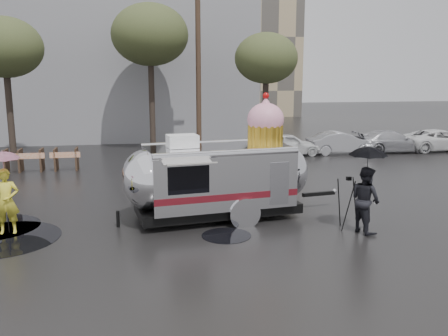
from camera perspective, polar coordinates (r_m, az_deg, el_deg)
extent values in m
plane|color=black|center=(12.67, -5.89, -8.31)|extent=(120.00, 120.00, 0.00)
cylinder|color=black|center=(12.74, 0.29, -8.12)|extent=(1.32, 1.32, 0.01)
cylinder|color=black|center=(13.80, -25.26, -7.70)|extent=(3.02, 3.02, 0.01)
cube|color=slate|center=(36.13, -15.92, 14.32)|extent=(22.00, 12.00, 13.00)
cylinder|color=#473323|center=(26.15, -3.10, 11.72)|extent=(0.28, 0.28, 9.00)
cylinder|color=#382D26|center=(25.69, -24.44, 7.26)|extent=(0.32, 0.32, 5.85)
ellipsoid|color=#37421F|center=(25.69, -24.91, 13.04)|extent=(3.64, 3.64, 2.86)
cylinder|color=#382D26|center=(26.95, -8.70, 9.20)|extent=(0.32, 0.32, 6.75)
ellipsoid|color=#37421F|center=(27.03, -8.90, 15.57)|extent=(4.20, 4.20, 3.30)
cylinder|color=#382D26|center=(25.91, 5.00, 7.72)|extent=(0.32, 0.32, 5.40)
ellipsoid|color=#37421F|center=(25.88, 5.09, 13.03)|extent=(3.36, 3.36, 2.64)
cube|color=#473323|center=(22.95, -24.73, 0.78)|extent=(0.08, 0.80, 1.00)
cube|color=#473323|center=(22.81, -23.27, 0.84)|extent=(0.08, 0.80, 1.00)
cube|color=#473323|center=(22.63, -21.05, 0.93)|extent=(0.08, 0.80, 1.00)
cube|color=#E5590C|center=(22.31, -22.40, 1.35)|extent=(1.30, 0.04, 0.25)
cube|color=#473323|center=(22.52, -19.55, 0.99)|extent=(0.08, 0.80, 1.00)
cube|color=#473323|center=(22.40, -17.28, 1.07)|extent=(0.08, 0.80, 1.00)
cube|color=#E5590C|center=(22.04, -18.59, 1.50)|extent=(1.30, 0.04, 0.25)
imported|color=silver|center=(25.44, 7.70, 3.07)|extent=(4.00, 1.80, 1.40)
imported|color=#B2B2B7|center=(26.53, 13.88, 3.17)|extent=(4.00, 1.80, 1.40)
imported|color=#B2B2B7|center=(27.89, 19.52, 3.28)|extent=(4.20, 1.80, 1.44)
imported|color=silver|center=(29.50, 24.59, 3.36)|extent=(4.40, 1.90, 1.50)
cube|color=silver|center=(13.97, -0.81, -0.79)|extent=(4.40, 2.69, 1.70)
ellipsoid|color=silver|center=(14.71, 6.95, -0.27)|extent=(1.68, 2.34, 1.70)
ellipsoid|color=silver|center=(13.52, -9.25, -1.33)|extent=(1.68, 2.34, 1.70)
cube|color=black|center=(14.21, -0.80, -4.70)|extent=(4.92, 2.48, 0.28)
cylinder|color=black|center=(13.47, 2.36, -5.60)|extent=(0.68, 0.29, 0.66)
cylinder|color=black|center=(15.24, -0.18, -3.61)|extent=(0.68, 0.29, 0.66)
cylinder|color=silver|center=(13.34, 2.56, -5.56)|extent=(0.91, 0.21, 0.91)
cube|color=black|center=(15.48, 11.33, -3.06)|extent=(1.14, 0.26, 0.11)
sphere|color=silver|center=(15.75, 13.14, -2.71)|extent=(0.17, 0.17, 0.15)
cylinder|color=black|center=(13.70, -12.64, -5.99)|extent=(0.11, 0.11, 0.47)
cube|color=#560F17|center=(13.07, 0.60, -3.54)|extent=(4.12, 0.57, 0.19)
cube|color=#560F17|center=(15.08, -2.01, -1.57)|extent=(4.12, 0.57, 0.19)
cube|color=black|center=(12.62, -4.26, -1.45)|extent=(1.13, 0.18, 0.76)
cube|color=#A3A098|center=(12.31, -4.04, 0.47)|extent=(1.37, 0.64, 0.14)
cube|color=silver|center=(13.53, 6.70, -1.87)|extent=(0.57, 0.10, 1.23)
cube|color=white|center=(13.53, -5.03, 3.24)|extent=(0.92, 0.72, 0.36)
cylinder|color=gold|center=(14.30, 4.99, 4.05)|extent=(1.10, 1.10, 0.57)
ellipsoid|color=#F7A1BA|center=(14.25, 5.02, 5.85)|extent=(1.23, 1.23, 0.98)
cone|color=#F7A1BA|center=(14.22, 5.05, 7.82)|extent=(0.53, 0.53, 0.38)
sphere|color=red|center=(14.21, 5.07, 8.66)|extent=(0.21, 0.21, 0.19)
imported|color=yellow|center=(13.95, -24.70, -3.67)|extent=(0.66, 0.46, 1.77)
imported|color=pink|center=(13.74, -25.04, 0.46)|extent=(1.06, 1.06, 0.72)
cylinder|color=black|center=(13.97, -24.68, -3.92)|extent=(0.02, 0.02, 1.65)
imported|color=black|center=(13.34, 16.65, -3.67)|extent=(0.69, 0.96, 1.81)
imported|color=black|center=(13.12, 16.90, 0.82)|extent=(1.22, 1.22, 0.83)
cylinder|color=black|center=(13.36, 16.63, -4.00)|extent=(0.02, 0.02, 1.65)
cylinder|color=black|center=(13.71, 15.49, -4.09)|extent=(0.09, 0.32, 1.42)
cylinder|color=black|center=(13.66, 13.67, -4.05)|extent=(0.26, 0.23, 1.42)
cylinder|color=black|center=(13.33, 14.74, -4.49)|extent=(0.31, 0.13, 1.42)
cube|color=black|center=(13.40, 14.78, -1.23)|extent=(0.14, 0.12, 0.10)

